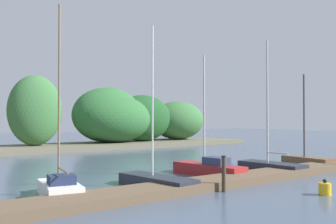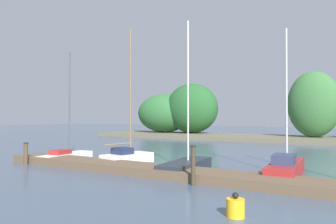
{
  "view_description": "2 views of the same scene",
  "coord_description": "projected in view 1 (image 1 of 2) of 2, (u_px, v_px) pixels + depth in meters",
  "views": [
    {
      "loc": [
        -10.94,
        -0.59,
        2.88
      ],
      "look_at": [
        -1.16,
        12.14,
        3.19
      ],
      "focal_mm": 39.93,
      "sensor_mm": 36.0,
      "label": 1
    },
    {
      "loc": [
        5.31,
        -0.73,
        2.5
      ],
      "look_at": [
        -2.69,
        12.18,
        2.7
      ],
      "focal_mm": 34.89,
      "sensor_mm": 36.0,
      "label": 2
    }
  ],
  "objects": [
    {
      "name": "sailboat_4",
      "position": [
        269.0,
        165.0,
        20.44
      ],
      "size": [
        1.38,
        3.97,
        7.27
      ],
      "rotation": [
        0.0,
        0.0,
        1.6
      ],
      "color": "#232833",
      "rests_on": "ground"
    },
    {
      "name": "channel_buoy_1",
      "position": [
        325.0,
        189.0,
        14.18
      ],
      "size": [
        0.46,
        0.46,
        0.61
      ],
      "color": "gold",
      "rests_on": "ground"
    },
    {
      "name": "sailboat_5",
      "position": [
        306.0,
        160.0,
        23.24
      ],
      "size": [
        1.31,
        3.49,
        5.7
      ],
      "rotation": [
        0.0,
        0.0,
        1.48
      ],
      "color": "brown",
      "rests_on": "ground"
    },
    {
      "name": "sailboat_3",
      "position": [
        207.0,
        168.0,
        19.14
      ],
      "size": [
        1.4,
        4.48,
        6.23
      ],
      "rotation": [
        0.0,
        0.0,
        1.65
      ],
      "color": "maroon",
      "rests_on": "ground"
    },
    {
      "name": "sailboat_2",
      "position": [
        154.0,
        180.0,
        15.79
      ],
      "size": [
        1.56,
        4.2,
        6.89
      ],
      "rotation": [
        0.0,
        0.0,
        1.68
      ],
      "color": "#232833",
      "rests_on": "ground"
    },
    {
      "name": "mooring_piling_1",
      "position": [
        224.0,
        174.0,
        14.79
      ],
      "size": [
        0.19,
        0.19,
        1.44
      ],
      "color": "#3D3323",
      "rests_on": "ground"
    },
    {
      "name": "sailboat_1",
      "position": [
        59.0,
        186.0,
        13.91
      ],
      "size": [
        1.71,
        3.1,
        7.25
      ],
      "rotation": [
        0.0,
        0.0,
        1.39
      ],
      "color": "white",
      "rests_on": "ground"
    },
    {
      "name": "dock_pier",
      "position": [
        207.0,
        183.0,
        15.74
      ],
      "size": [
        22.7,
        1.8,
        0.35
      ],
      "color": "brown",
      "rests_on": "ground"
    },
    {
      "name": "far_shore",
      "position": [
        54.0,
        120.0,
        36.33
      ],
      "size": [
        48.62,
        8.13,
        7.04
      ],
      "color": "#66604C",
      "rests_on": "ground"
    }
  ]
}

